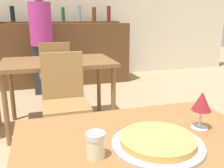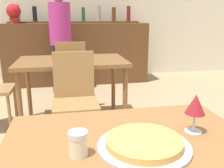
{
  "view_description": "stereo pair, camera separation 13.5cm",
  "coord_description": "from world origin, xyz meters",
  "px_view_note": "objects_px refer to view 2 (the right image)",
  "views": [
    {
      "loc": [
        -0.36,
        -0.7,
        1.22
      ],
      "look_at": [
        0.02,
        0.55,
        0.86
      ],
      "focal_mm": 40.0,
      "sensor_mm": 36.0,
      "label": 1
    },
    {
      "loc": [
        -0.23,
        -0.73,
        1.22
      ],
      "look_at": [
        0.02,
        0.55,
        0.86
      ],
      "focal_mm": 40.0,
      "sensor_mm": 36.0,
      "label": 2
    }
  ],
  "objects_px": {
    "chair_far_side_back": "(71,70)",
    "pizza_tray": "(144,144)",
    "cheese_shaker": "(78,143)",
    "potted_plant": "(14,12)",
    "person_standing": "(61,38)",
    "chair_far_side_front": "(75,94)",
    "wine_glass": "(196,105)"
  },
  "relations": [
    {
      "from": "person_standing",
      "to": "potted_plant",
      "type": "distance_m",
      "value": 1.02
    },
    {
      "from": "cheese_shaker",
      "to": "wine_glass",
      "type": "bearing_deg",
      "value": 11.15
    },
    {
      "from": "wine_glass",
      "to": "person_standing",
      "type": "bearing_deg",
      "value": 99.59
    },
    {
      "from": "cheese_shaker",
      "to": "pizza_tray",
      "type": "bearing_deg",
      "value": 1.59
    },
    {
      "from": "chair_far_side_front",
      "to": "wine_glass",
      "type": "height_order",
      "value": "wine_glass"
    },
    {
      "from": "person_standing",
      "to": "pizza_tray",
      "type": "bearing_deg",
      "value": -84.63
    },
    {
      "from": "person_standing",
      "to": "potted_plant",
      "type": "height_order",
      "value": "person_standing"
    },
    {
      "from": "cheese_shaker",
      "to": "potted_plant",
      "type": "relative_size",
      "value": 0.26
    },
    {
      "from": "person_standing",
      "to": "potted_plant",
      "type": "relative_size",
      "value": 4.98
    },
    {
      "from": "pizza_tray",
      "to": "person_standing",
      "type": "bearing_deg",
      "value": 95.37
    },
    {
      "from": "pizza_tray",
      "to": "potted_plant",
      "type": "distance_m",
      "value": 4.07
    },
    {
      "from": "wine_glass",
      "to": "potted_plant",
      "type": "distance_m",
      "value": 4.05
    },
    {
      "from": "chair_far_side_back",
      "to": "pizza_tray",
      "type": "xyz_separation_m",
      "value": [
        0.19,
        -2.55,
        0.25
      ]
    },
    {
      "from": "potted_plant",
      "to": "pizza_tray",
      "type": "bearing_deg",
      "value": -74.4
    },
    {
      "from": "chair_far_side_back",
      "to": "person_standing",
      "type": "height_order",
      "value": "person_standing"
    },
    {
      "from": "chair_far_side_front",
      "to": "person_standing",
      "type": "distance_m",
      "value": 1.95
    },
    {
      "from": "chair_far_side_back",
      "to": "cheese_shaker",
      "type": "relative_size",
      "value": 10.47
    },
    {
      "from": "chair_far_side_back",
      "to": "potted_plant",
      "type": "distance_m",
      "value": 1.78
    },
    {
      "from": "chair_far_side_back",
      "to": "person_standing",
      "type": "relative_size",
      "value": 0.56
    },
    {
      "from": "chair_far_side_front",
      "to": "wine_glass",
      "type": "relative_size",
      "value": 5.72
    },
    {
      "from": "chair_far_side_back",
      "to": "potted_plant",
      "type": "relative_size",
      "value": 2.77
    },
    {
      "from": "chair_far_side_back",
      "to": "potted_plant",
      "type": "xyz_separation_m",
      "value": [
        -0.9,
        1.34,
        0.76
      ]
    },
    {
      "from": "cheese_shaker",
      "to": "wine_glass",
      "type": "distance_m",
      "value": 0.48
    },
    {
      "from": "person_standing",
      "to": "wine_glass",
      "type": "bearing_deg",
      "value": -80.41
    },
    {
      "from": "cheese_shaker",
      "to": "wine_glass",
      "type": "relative_size",
      "value": 0.55
    },
    {
      "from": "chair_far_side_front",
      "to": "cheese_shaker",
      "type": "height_order",
      "value": "chair_far_side_front"
    },
    {
      "from": "chair_far_side_front",
      "to": "person_standing",
      "type": "xyz_separation_m",
      "value": [
        -0.13,
        1.92,
        0.35
      ]
    },
    {
      "from": "chair_far_side_back",
      "to": "pizza_tray",
      "type": "height_order",
      "value": "chair_far_side_back"
    },
    {
      "from": "person_standing",
      "to": "potted_plant",
      "type": "bearing_deg",
      "value": 145.44
    },
    {
      "from": "cheese_shaker",
      "to": "potted_plant",
      "type": "distance_m",
      "value": 4.01
    },
    {
      "from": "chair_far_side_back",
      "to": "wine_glass",
      "type": "height_order",
      "value": "wine_glass"
    },
    {
      "from": "chair_far_side_back",
      "to": "wine_glass",
      "type": "distance_m",
      "value": 2.53
    }
  ]
}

